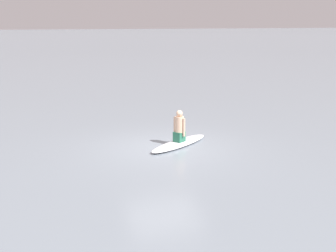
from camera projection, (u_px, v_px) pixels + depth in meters
The scene contains 3 objects.
ground_plane at pixel (164, 148), 14.55m from camera, with size 400.00×400.00×0.00m, color gray.
surfboard at pixel (179, 143), 14.87m from camera, with size 2.83×0.67×0.14m, color white.
person_paddler at pixel (179, 127), 14.74m from camera, with size 0.43×0.45×1.06m.
Camera 1 is at (-13.36, 4.13, 4.09)m, focal length 47.37 mm.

